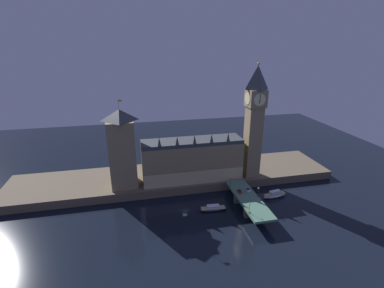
% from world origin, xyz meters
% --- Properties ---
extents(ground_plane, '(400.00, 400.00, 0.00)m').
position_xyz_m(ground_plane, '(0.00, 0.00, 0.00)').
color(ground_plane, black).
extents(embankment, '(220.00, 42.00, 5.54)m').
position_xyz_m(embankment, '(0.00, 39.00, 2.77)').
color(embankment, brown).
rests_on(embankment, ground_plane).
extents(parliament_hall, '(65.21, 17.68, 33.08)m').
position_xyz_m(parliament_hall, '(10.55, 29.16, 19.27)').
color(parliament_hall, '#8E7A56').
rests_on(parliament_hall, embankment).
extents(clock_tower, '(11.66, 11.77, 75.21)m').
position_xyz_m(clock_tower, '(51.20, 26.23, 45.36)').
color(clock_tower, '#8E7A56').
rests_on(clock_tower, embankment).
extents(victoria_tower, '(16.26, 16.26, 55.61)m').
position_xyz_m(victoria_tower, '(-33.35, 29.47, 30.46)').
color(victoria_tower, '#8E7A56').
rests_on(victoria_tower, embankment).
extents(bridge, '(12.51, 46.00, 7.23)m').
position_xyz_m(bridge, '(36.62, -5.00, 5.33)').
color(bridge, '#4C7560').
rests_on(bridge, ground_plane).
extents(car_northbound_lead, '(2.06, 4.15, 1.35)m').
position_xyz_m(car_northbound_lead, '(33.87, 1.93, 7.86)').
color(car_northbound_lead, red).
rests_on(car_northbound_lead, bridge).
extents(car_southbound_trail, '(2.11, 4.15, 1.41)m').
position_xyz_m(car_southbound_trail, '(39.37, 2.56, 7.89)').
color(car_southbound_trail, white).
rests_on(car_southbound_trail, bridge).
extents(pedestrian_near_rail, '(0.38, 0.38, 1.62)m').
position_xyz_m(pedestrian_near_rail, '(31.12, -20.66, 8.08)').
color(pedestrian_near_rail, black).
rests_on(pedestrian_near_rail, bridge).
extents(pedestrian_mid_walk, '(0.38, 0.38, 1.67)m').
position_xyz_m(pedestrian_mid_walk, '(42.12, -9.57, 8.11)').
color(pedestrian_mid_walk, black).
rests_on(pedestrian_mid_walk, bridge).
extents(street_lamp_near, '(1.34, 0.60, 6.16)m').
position_xyz_m(street_lamp_near, '(30.72, -19.72, 11.08)').
color(street_lamp_near, '#2D3333').
rests_on(street_lamp_near, bridge).
extents(street_lamp_mid, '(1.34, 0.60, 5.95)m').
position_xyz_m(street_lamp_mid, '(42.52, -5.00, 10.95)').
color(street_lamp_mid, '#2D3333').
rests_on(street_lamp_mid, bridge).
extents(street_lamp_far, '(1.34, 0.60, 7.10)m').
position_xyz_m(street_lamp_far, '(30.72, 9.72, 11.66)').
color(street_lamp_far, '#2D3333').
rests_on(street_lamp_far, bridge).
extents(boat_upstream, '(16.38, 5.98, 3.14)m').
position_xyz_m(boat_upstream, '(16.20, -2.45, 1.15)').
color(boat_upstream, '#28282D').
rests_on(boat_upstream, ground_plane).
extents(boat_downstream, '(16.65, 7.03, 4.17)m').
position_xyz_m(boat_downstream, '(58.62, 3.61, 1.52)').
color(boat_downstream, white).
rests_on(boat_downstream, ground_plane).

